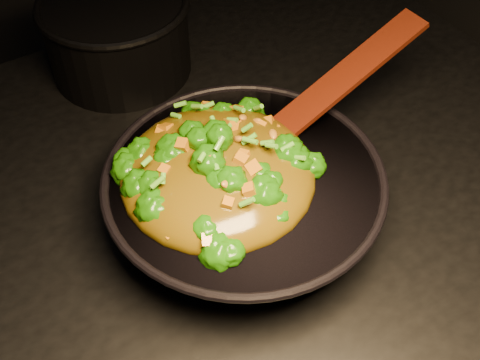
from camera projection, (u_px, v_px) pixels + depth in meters
stovetop at (221, 328)px, 1.23m from camera, size 1.20×0.90×0.90m
wok at (244, 202)px, 0.81m from camera, size 0.41×0.41×0.10m
stir_fry at (217, 153)px, 0.74m from camera, size 0.33×0.33×0.09m
spatula at (336, 84)px, 0.82m from camera, size 0.28×0.06×0.12m
back_pot at (118, 36)px, 1.03m from camera, size 0.28×0.28×0.14m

